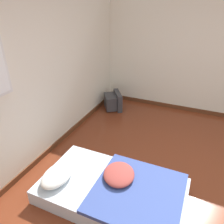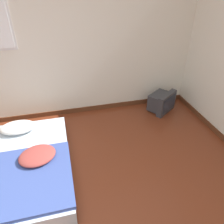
# 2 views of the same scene
# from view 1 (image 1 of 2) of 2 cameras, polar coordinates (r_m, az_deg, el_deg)

# --- Properties ---
(ground_plane) EXTENTS (20.00, 20.00, 0.00)m
(ground_plane) POSITION_cam_1_polar(r_m,az_deg,el_deg) (3.14, 21.78, -22.15)
(ground_plane) COLOR maroon
(wall_back) EXTENTS (7.73, 0.08, 2.60)m
(wall_back) POSITION_cam_1_polar(r_m,az_deg,el_deg) (3.20, -21.23, 7.36)
(wall_back) COLOR silver
(wall_back) RESTS_ON ground_plane
(wall_right) EXTENTS (0.08, 7.20, 2.60)m
(wall_right) POSITION_cam_1_polar(r_m,az_deg,el_deg) (4.93, 26.82, 12.90)
(wall_right) COLOR silver
(wall_right) RESTS_ON ground_plane
(mattress_bed) EXTENTS (1.06, 1.81, 0.35)m
(mattress_bed) POSITION_cam_1_polar(r_m,az_deg,el_deg) (2.95, -0.00, -19.61)
(mattress_bed) COLOR silver
(mattress_bed) RESTS_ON ground_plane
(crt_tv) EXTENTS (0.59, 0.56, 0.39)m
(crt_tv) POSITION_cam_1_polar(r_m,az_deg,el_deg) (5.05, 0.37, 2.86)
(crt_tv) COLOR #333338
(crt_tv) RESTS_ON ground_plane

